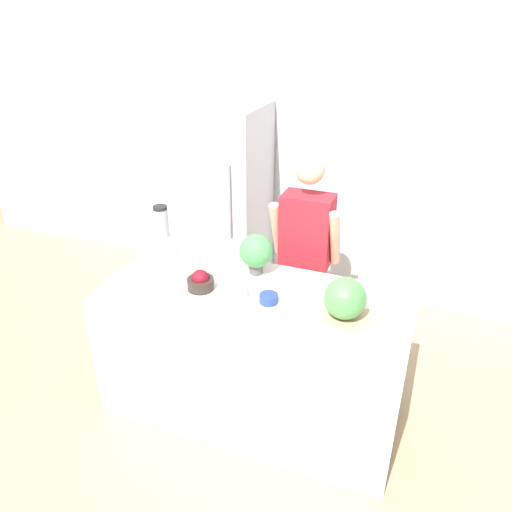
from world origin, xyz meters
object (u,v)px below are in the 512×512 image
(person, at_px, (305,257))
(watermelon, at_px, (345,298))
(refrigerator, at_px, (225,204))
(potted_plant, at_px, (256,252))
(blender, at_px, (162,233))
(bowl_cherries, at_px, (201,281))
(bowl_small_blue, at_px, (269,298))
(bowl_cream, at_px, (234,290))

(person, height_order, watermelon, person)
(refrigerator, bearing_deg, potted_plant, -56.58)
(blender, bearing_deg, bowl_cherries, -37.22)
(refrigerator, xyz_separation_m, blender, (-0.00, -1.05, 0.17))
(bowl_small_blue, xyz_separation_m, potted_plant, (-0.20, 0.30, 0.13))
(refrigerator, xyz_separation_m, watermelon, (1.38, -1.41, 0.16))
(blender, height_order, potted_plant, blender)
(bowl_cherries, relative_size, bowl_small_blue, 1.49)
(person, height_order, bowl_cream, person)
(person, xyz_separation_m, blender, (-0.93, -0.43, 0.22))
(bowl_cherries, bearing_deg, person, 60.62)
(person, distance_m, potted_plant, 0.58)
(person, xyz_separation_m, watermelon, (0.45, -0.79, 0.21))
(watermelon, relative_size, bowl_cream, 1.59)
(refrigerator, distance_m, potted_plant, 1.34)
(refrigerator, bearing_deg, watermelon, -45.62)
(person, relative_size, potted_plant, 5.81)
(watermelon, distance_m, bowl_small_blue, 0.47)
(watermelon, distance_m, bowl_cherries, 0.91)
(refrigerator, xyz_separation_m, person, (0.93, -0.62, -0.05))
(person, xyz_separation_m, bowl_cream, (-0.21, -0.82, 0.14))
(refrigerator, height_order, bowl_small_blue, refrigerator)
(person, relative_size, bowl_cherries, 9.36)
(watermelon, bearing_deg, bowl_cherries, -179.63)
(bowl_cherries, distance_m, bowl_small_blue, 0.45)
(person, distance_m, bowl_cherries, 0.93)
(potted_plant, bearing_deg, watermelon, -25.09)
(bowl_small_blue, bearing_deg, potted_plant, 123.24)
(bowl_cherries, xyz_separation_m, bowl_small_blue, (0.45, 0.01, -0.02))
(watermelon, bearing_deg, bowl_cream, -177.65)
(watermelon, height_order, blender, blender)
(refrigerator, distance_m, bowl_small_blue, 1.69)
(bowl_cherries, xyz_separation_m, blender, (-0.48, 0.37, 0.09))
(refrigerator, height_order, person, refrigerator)
(potted_plant, bearing_deg, bowl_cherries, -128.86)
(refrigerator, xyz_separation_m, bowl_cherries, (0.48, -1.42, 0.08))
(bowl_cream, height_order, potted_plant, potted_plant)
(refrigerator, distance_m, bowl_cream, 1.61)
(refrigerator, relative_size, bowl_cream, 11.48)
(person, bearing_deg, refrigerator, 146.34)
(refrigerator, height_order, potted_plant, refrigerator)
(refrigerator, distance_m, watermelon, 1.98)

